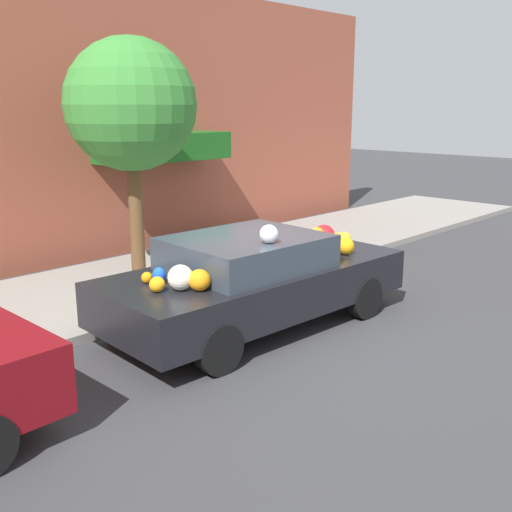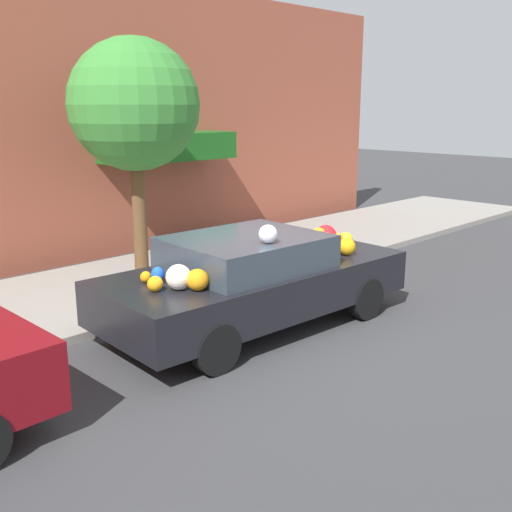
# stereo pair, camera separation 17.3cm
# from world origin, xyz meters

# --- Properties ---
(ground_plane) EXTENTS (60.00, 60.00, 0.00)m
(ground_plane) POSITION_xyz_m (0.00, 0.00, 0.00)
(ground_plane) COLOR #38383A
(sidewalk_curb) EXTENTS (24.00, 3.20, 0.12)m
(sidewalk_curb) POSITION_xyz_m (0.00, 2.70, 0.06)
(sidewalk_curb) COLOR gray
(sidewalk_curb) RESTS_ON ground
(building_facade) EXTENTS (18.00, 1.20, 5.39)m
(building_facade) POSITION_xyz_m (0.09, 4.92, 2.67)
(building_facade) COLOR #9E4C38
(building_facade) RESTS_ON ground
(street_tree) EXTENTS (2.14, 2.14, 3.95)m
(street_tree) POSITION_xyz_m (0.08, 2.84, 2.98)
(street_tree) COLOR brown
(street_tree) RESTS_ON sidewalk_curb
(fire_hydrant) EXTENTS (0.20, 0.20, 0.70)m
(fire_hydrant) POSITION_xyz_m (2.16, 1.46, 0.47)
(fire_hydrant) COLOR gold
(fire_hydrant) RESTS_ON sidewalk_curb
(art_car) EXTENTS (4.48, 2.03, 1.54)m
(art_car) POSITION_xyz_m (-0.01, -0.05, 0.70)
(art_car) COLOR black
(art_car) RESTS_ON ground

